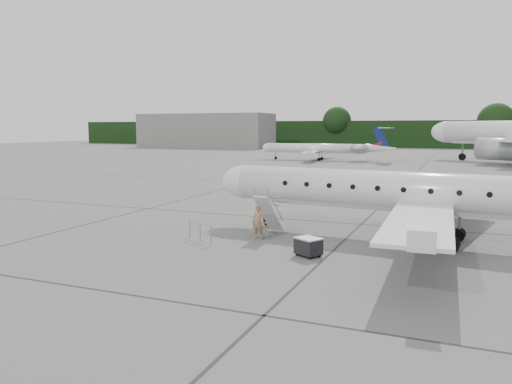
% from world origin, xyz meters
% --- Properties ---
extents(ground, '(320.00, 320.00, 0.00)m').
position_xyz_m(ground, '(0.00, 0.00, 0.00)').
color(ground, '#61615E').
rests_on(ground, ground).
extents(treeline, '(260.00, 4.00, 8.00)m').
position_xyz_m(treeline, '(0.00, 130.00, 4.00)').
color(treeline, black).
rests_on(treeline, ground).
extents(terminal_building, '(40.00, 14.00, 10.00)m').
position_xyz_m(terminal_building, '(-70.00, 110.00, 5.00)').
color(terminal_building, slate).
rests_on(terminal_building, ground).
extents(main_regional_jet, '(30.36, 23.18, 7.31)m').
position_xyz_m(main_regional_jet, '(0.73, 3.24, 3.66)').
color(main_regional_jet, silver).
rests_on(main_regional_jet, ground).
extents(airstair, '(1.05, 2.23, 2.29)m').
position_xyz_m(airstair, '(-7.96, 1.92, 1.15)').
color(airstair, silver).
rests_on(airstair, ground).
extents(passenger, '(0.73, 0.53, 1.84)m').
position_xyz_m(passenger, '(-8.08, 0.70, 0.92)').
color(passenger, '#89644B').
rests_on(passenger, ground).
extents(safety_railing, '(1.94, 1.18, 1.00)m').
position_xyz_m(safety_railing, '(-10.75, -0.90, 0.50)').
color(safety_railing, '#92959A').
rests_on(safety_railing, ground).
extents(baggage_cart, '(1.38, 1.30, 0.94)m').
position_xyz_m(baggage_cart, '(-4.57, -1.73, 0.47)').
color(baggage_cart, black).
rests_on(baggage_cart, ground).
extents(bg_regional_left, '(23.67, 17.42, 6.06)m').
position_xyz_m(bg_regional_left, '(-22.94, 64.86, 3.03)').
color(bg_regional_left, silver).
rests_on(bg_regional_left, ground).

